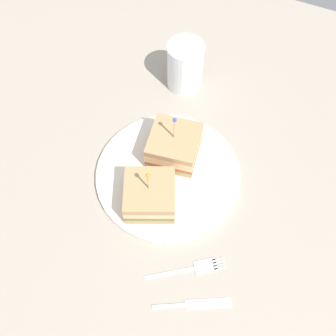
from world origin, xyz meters
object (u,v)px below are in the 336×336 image
object	(u,v)px
sandwich_half_back	(150,195)
knife	(196,304)
sandwich_half_front	(174,146)
plate	(168,175)
fork	(195,268)
drink_glass	(185,67)

from	to	relation	value
sandwich_half_back	knife	world-z (taller)	sandwich_half_back
sandwich_half_front	sandwich_half_back	distance (cm)	10.48
sandwich_half_back	plate	bearing A→B (deg)	-5.35
plate	fork	xyz separation A→B (cm)	(-13.65, -10.53, -0.34)
sandwich_half_back	fork	xyz separation A→B (cm)	(-7.41, -11.12, -3.45)
sandwich_half_back	fork	size ratio (longest dim) A/B	0.94
sandwich_half_back	knife	distance (cm)	18.64
drink_glass	fork	world-z (taller)	drink_glass
fork	knife	world-z (taller)	same
plate	knife	world-z (taller)	plate
drink_glass	knife	xyz separation A→B (cm)	(-39.91, -18.36, -4.38)
sandwich_half_back	fork	distance (cm)	13.80
sandwich_half_front	knife	world-z (taller)	sandwich_half_front
plate	knife	xyz separation A→B (cm)	(-18.74, -12.80, -0.34)
plate	drink_glass	world-z (taller)	drink_glass
plate	sandwich_half_front	size ratio (longest dim) A/B	2.39
sandwich_half_front	drink_glass	bearing A→B (deg)	16.14
plate	sandwich_half_front	distance (cm)	5.36
plate	fork	bearing A→B (deg)	-142.34
sandwich_half_front	fork	world-z (taller)	sandwich_half_front
sandwich_half_back	drink_glass	bearing A→B (deg)	10.28
sandwich_half_front	drink_glass	size ratio (longest dim) A/B	1.07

